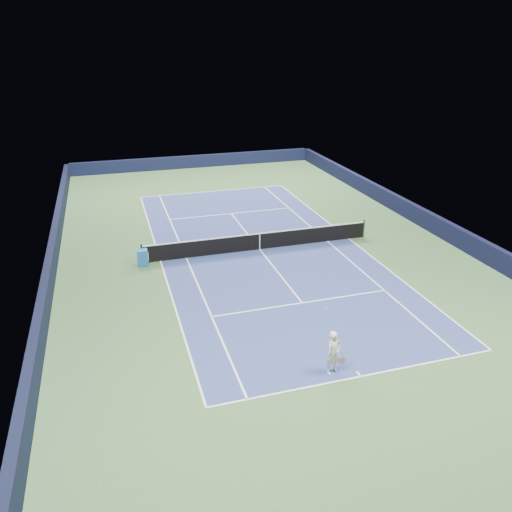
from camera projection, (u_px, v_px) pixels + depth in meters
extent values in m
plane|color=#355A31|center=(260.00, 249.00, 27.78)|extent=(40.00, 40.00, 0.00)
cube|color=#111433|center=(194.00, 162.00, 44.92)|extent=(22.00, 0.35, 1.10)
cube|color=black|center=(429.00, 221.00, 30.44)|extent=(0.35, 40.00, 1.10)
cube|color=black|center=(51.00, 264.00, 24.68)|extent=(0.35, 40.00, 1.10)
cube|color=navy|center=(260.00, 249.00, 27.78)|extent=(10.97, 23.77, 0.01)
cube|color=white|center=(214.00, 191.00, 38.19)|extent=(10.97, 0.08, 0.00)
cube|color=white|center=(361.00, 376.00, 17.37)|extent=(10.97, 0.08, 0.00)
cube|color=white|center=(349.00, 239.00, 29.24)|extent=(0.08, 23.77, 0.00)
cube|color=white|center=(161.00, 261.00, 26.32)|extent=(0.08, 23.77, 0.00)
cube|color=white|center=(327.00, 241.00, 28.87)|extent=(0.08, 23.77, 0.00)
cube|color=white|center=(186.00, 258.00, 26.68)|extent=(0.08, 23.77, 0.00)
cube|color=white|center=(231.00, 213.00, 33.38)|extent=(8.23, 0.08, 0.00)
cube|color=white|center=(302.00, 303.00, 22.18)|extent=(8.23, 0.08, 0.00)
cube|color=white|center=(260.00, 249.00, 27.78)|extent=(0.08, 12.80, 0.00)
cube|color=white|center=(214.00, 192.00, 38.05)|extent=(0.08, 0.30, 0.00)
cube|color=white|center=(359.00, 374.00, 17.50)|extent=(0.08, 0.30, 0.00)
cylinder|color=black|center=(142.00, 254.00, 25.86)|extent=(0.10, 0.10, 1.07)
cylinder|color=black|center=(364.00, 229.00, 29.27)|extent=(0.10, 0.10, 1.07)
cube|color=black|center=(260.00, 242.00, 27.60)|extent=(12.80, 0.03, 0.91)
cube|color=white|center=(260.00, 234.00, 27.40)|extent=(12.80, 0.04, 0.06)
cube|color=white|center=(260.00, 242.00, 27.60)|extent=(0.05, 0.04, 0.91)
cube|color=#1B58A7|center=(143.00, 258.00, 25.68)|extent=(0.56, 0.51, 0.87)
cube|color=silver|center=(148.00, 257.00, 25.75)|extent=(0.06, 0.39, 0.39)
imported|color=white|center=(334.00, 353.00, 17.29)|extent=(0.69, 0.57, 1.64)
cylinder|color=pink|center=(342.00, 355.00, 17.38)|extent=(0.03, 0.03, 0.27)
cylinder|color=black|center=(342.00, 360.00, 17.47)|extent=(0.27, 0.02, 0.27)
cylinder|color=#C8819E|center=(342.00, 360.00, 17.47)|extent=(0.29, 0.03, 0.29)
sphere|color=#D3EB31|center=(326.00, 308.00, 17.70)|extent=(0.07, 0.07, 0.07)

